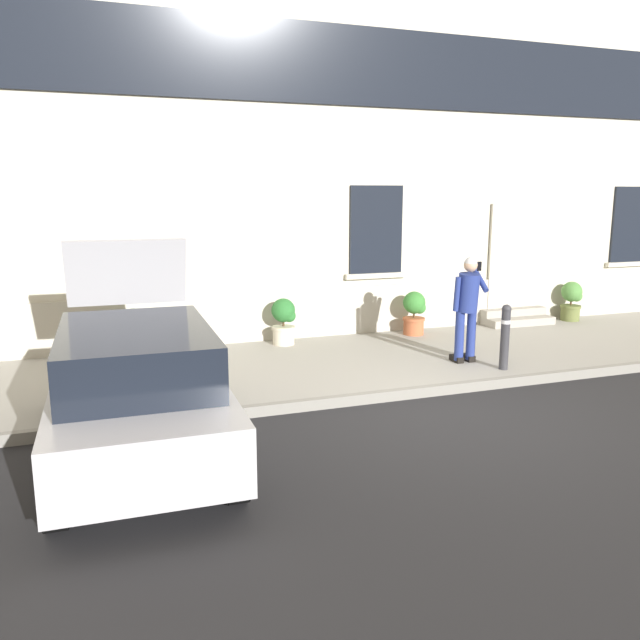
# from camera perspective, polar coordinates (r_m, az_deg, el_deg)

# --- Properties ---
(ground_plane) EXTENTS (80.00, 80.00, 0.00)m
(ground_plane) POSITION_cam_1_polar(r_m,az_deg,el_deg) (8.62, 11.85, -8.60)
(ground_plane) COLOR #232326
(sidewalk) EXTENTS (24.00, 3.60, 0.15)m
(sidewalk) POSITION_cam_1_polar(r_m,az_deg,el_deg) (10.97, 4.29, -3.66)
(sidewalk) COLOR #99968E
(sidewalk) RESTS_ON ground
(curb_edge) EXTENTS (24.00, 0.12, 0.15)m
(curb_edge) POSITION_cam_1_polar(r_m,az_deg,el_deg) (9.37, 8.89, -6.39)
(curb_edge) COLOR gray
(curb_edge) RESTS_ON ground
(building_facade) EXTENTS (24.00, 1.52, 7.50)m
(building_facade) POSITION_cam_1_polar(r_m,az_deg,el_deg) (12.95, -0.01, 14.95)
(building_facade) COLOR beige
(building_facade) RESTS_ON ground
(entrance_stoop) EXTENTS (1.51, 0.64, 0.32)m
(entrance_stoop) POSITION_cam_1_polar(r_m,az_deg,el_deg) (14.28, 17.09, 0.22)
(entrance_stoop) COLOR #9E998E
(entrance_stoop) RESTS_ON sidewalk
(hatchback_car_silver) EXTENTS (1.84, 4.09, 2.34)m
(hatchback_car_silver) POSITION_cam_1_polar(r_m,az_deg,el_deg) (7.30, -16.01, -5.87)
(hatchback_car_silver) COLOR #B7B7BF
(hatchback_car_silver) RESTS_ON ground
(bollard_near_person) EXTENTS (0.15, 0.15, 1.04)m
(bollard_near_person) POSITION_cam_1_polar(r_m,az_deg,el_deg) (10.43, 16.25, -1.26)
(bollard_near_person) COLOR #333338
(bollard_near_person) RESTS_ON sidewalk
(person_on_phone) EXTENTS (0.51, 0.47, 1.75)m
(person_on_phone) POSITION_cam_1_polar(r_m,az_deg,el_deg) (10.62, 13.07, 1.52)
(person_on_phone) COLOR navy
(person_on_phone) RESTS_ON sidewalk
(planter_charcoal) EXTENTS (0.44, 0.44, 0.86)m
(planter_charcoal) POSITION_cam_1_polar(r_m,az_deg,el_deg) (11.14, -16.30, -1.06)
(planter_charcoal) COLOR #2D2D30
(planter_charcoal) RESTS_ON sidewalk
(planter_cream) EXTENTS (0.44, 0.44, 0.86)m
(planter_cream) POSITION_cam_1_polar(r_m,az_deg,el_deg) (11.73, -3.26, -0.01)
(planter_cream) COLOR beige
(planter_cream) RESTS_ON sidewalk
(planter_terracotta) EXTENTS (0.44, 0.44, 0.86)m
(planter_terracotta) POSITION_cam_1_polar(r_m,az_deg,el_deg) (12.67, 8.46, 0.73)
(planter_terracotta) COLOR #B25B38
(planter_terracotta) RESTS_ON sidewalk
(planter_olive) EXTENTS (0.44, 0.44, 0.86)m
(planter_olive) POSITION_cam_1_polar(r_m,az_deg,el_deg) (14.99, 21.61, 1.68)
(planter_olive) COLOR #606B38
(planter_olive) RESTS_ON sidewalk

